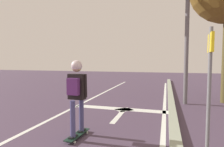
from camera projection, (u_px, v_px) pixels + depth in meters
The scene contains 10 objects.
lane_line_center at pixel (57, 116), 5.84m from camera, with size 0.12×20.00×0.01m, color silver.
lane_line_curbside at pixel (164, 126), 4.94m from camera, with size 0.12×20.00×0.01m, color silver.
stop_bar at pixel (120, 109), 6.73m from camera, with size 3.38×0.40×0.01m, color silver.
lane_arrow_stem at pixel (118, 116), 5.80m from camera, with size 0.16×1.40×0.01m, color silver.
lane_arrow_head at pixel (124, 110), 6.61m from camera, with size 0.56×0.44×0.01m, color silver.
curb_strip at pixel (174, 125), 4.86m from camera, with size 0.24×24.00×0.14m, color #98A08A.
skateboard at pixel (78, 135), 4.21m from camera, with size 0.26×0.83×0.08m.
skater at pixel (77, 88), 4.12m from camera, with size 0.46×0.62×1.66m.
traffic_signal_mast at pixel (158, 8), 7.57m from camera, with size 4.41×0.34×5.39m.
street_sign_post at pixel (210, 77), 2.97m from camera, with size 0.07×0.44×2.26m.
Camera 1 is at (3.06, 0.98, 1.72)m, focal length 29.98 mm.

